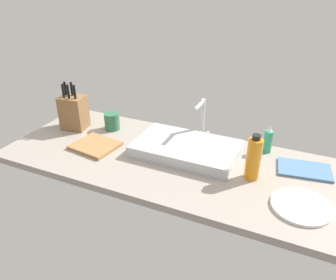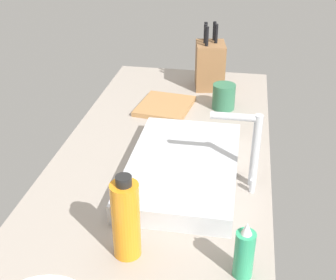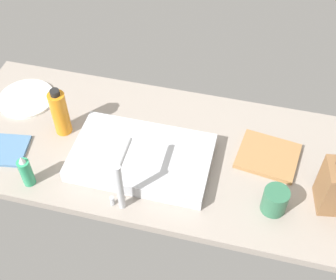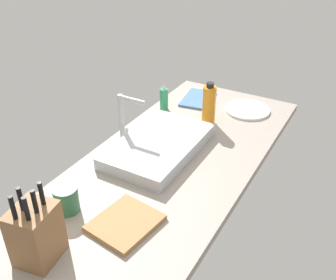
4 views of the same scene
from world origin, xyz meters
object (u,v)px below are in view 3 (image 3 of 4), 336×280
Objects in this scene: dinner_plate at (26,99)px; coffee_mug at (275,200)px; faucet at (120,179)px; water_bottle at (60,113)px; sink_basin at (142,157)px; cutting_board at (268,156)px; soap_bottle at (26,172)px.

coffee_mug is at bearing 164.56° from dinner_plate.
faucet is 0.95× the size of dinner_plate.
faucet is 42.67cm from water_bottle.
water_bottle is (33.10, -26.70, -3.41)cm from faucet.
water_bottle is at bearing -13.33° from sink_basin.
dinner_plate is (56.85, -20.73, -2.20)cm from sink_basin.
dinner_plate is 2.41× the size of coffee_mug.
soap_bottle reaches higher than cutting_board.
faucet is 52.51cm from coffee_mug.
soap_bottle reaches higher than dinner_plate.
dinner_plate is (55.43, -39.24, -12.81)cm from faucet.
cutting_board is at bearing -145.62° from faucet.
water_bottle is 85.78cm from coffee_mug.
faucet is at bearing -179.92° from soap_bottle.
coffee_mug reaches higher than cutting_board.
cutting_board is 0.94× the size of dinner_plate.
faucet reaches higher than cutting_board.
sink_basin is 5.24× the size of coffee_mug.
sink_basin is 47.61cm from cutting_board.
sink_basin is 2.29× the size of faucet.
sink_basin is at bearing -9.91° from coffee_mug.
soap_bottle is (82.35, 32.20, 5.39)cm from cutting_board.
cutting_board is 88.58cm from soap_bottle.
faucet is at bearing 144.70° from dinner_plate.
cutting_board is (-45.58, -13.63, -1.90)cm from sink_basin.
faucet is at bearing 34.38° from cutting_board.
water_bottle is at bearing 150.67° from dinner_plate.
coffee_mug is at bearing 168.67° from water_bottle.
cutting_board is (-46.99, -32.15, -12.51)cm from faucet.
water_bottle is (34.52, -8.18, 7.19)cm from sink_basin.
cutting_board is 2.26× the size of coffee_mug.
cutting_board is at bearing -176.11° from water_bottle.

